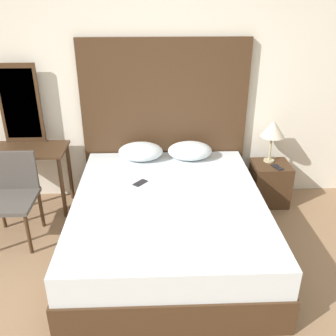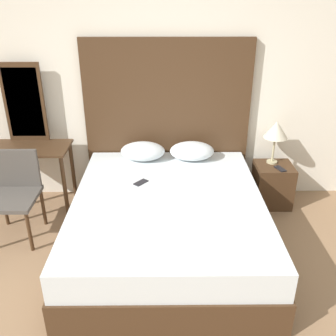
# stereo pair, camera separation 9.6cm
# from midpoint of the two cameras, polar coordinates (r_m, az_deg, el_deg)

# --- Properties ---
(wall_back) EXTENTS (10.00, 0.06, 2.70)m
(wall_back) POSITION_cam_midpoint_polar(r_m,az_deg,el_deg) (4.28, -2.86, 12.55)
(wall_back) COLOR silver
(wall_back) RESTS_ON ground_plane
(bed) EXTENTS (1.78, 2.14, 0.58)m
(bed) POSITION_cam_midpoint_polar(r_m,az_deg,el_deg) (3.62, -0.70, -8.50)
(bed) COLOR #422B19
(bed) RESTS_ON ground_plane
(headboard) EXTENTS (1.87, 0.05, 1.87)m
(headboard) POSITION_cam_midpoint_polar(r_m,az_deg,el_deg) (4.32, -1.18, 6.96)
(headboard) COLOR #422B19
(headboard) RESTS_ON ground_plane
(pillow_left) EXTENTS (0.49, 0.34, 0.20)m
(pillow_left) POSITION_cam_midpoint_polar(r_m,az_deg,el_deg) (4.19, -4.84, 2.51)
(pillow_left) COLOR silver
(pillow_left) RESTS_ON bed
(pillow_right) EXTENTS (0.49, 0.34, 0.20)m
(pillow_right) POSITION_cam_midpoint_polar(r_m,az_deg,el_deg) (4.20, 2.69, 2.64)
(pillow_right) COLOR silver
(pillow_right) RESTS_ON bed
(phone_on_bed) EXTENTS (0.15, 0.16, 0.01)m
(phone_on_bed) POSITION_cam_midpoint_polar(r_m,az_deg,el_deg) (3.72, -5.00, -2.27)
(phone_on_bed) COLOR #232328
(phone_on_bed) RESTS_ON bed
(nightstand) EXTENTS (0.42, 0.39, 0.50)m
(nightstand) POSITION_cam_midpoint_polar(r_m,az_deg,el_deg) (4.55, 14.62, -2.27)
(nightstand) COLOR #422B19
(nightstand) RESTS_ON ground_plane
(table_lamp) EXTENTS (0.27, 0.27, 0.50)m
(table_lamp) POSITION_cam_midpoint_polar(r_m,az_deg,el_deg) (4.36, 15.07, 5.71)
(table_lamp) COLOR tan
(table_lamp) RESTS_ON nightstand
(phone_on_nightstand) EXTENTS (0.12, 0.16, 0.01)m
(phone_on_nightstand) POSITION_cam_midpoint_polar(r_m,az_deg,el_deg) (4.37, 15.73, 0.11)
(phone_on_nightstand) COLOR black
(phone_on_nightstand) RESTS_ON nightstand
(vanity_desk) EXTENTS (0.98, 0.49, 0.75)m
(vanity_desk) POSITION_cam_midpoint_polar(r_m,az_deg,el_deg) (4.44, -21.85, 1.16)
(vanity_desk) COLOR #422B19
(vanity_desk) RESTS_ON ground_plane
(vanity_mirror) EXTENTS (0.44, 0.03, 0.88)m
(vanity_mirror) POSITION_cam_midpoint_polar(r_m,az_deg,el_deg) (4.45, -22.21, 9.02)
(vanity_mirror) COLOR #422B19
(vanity_mirror) RESTS_ON vanity_desk
(chair) EXTENTS (0.47, 0.51, 0.88)m
(chair) POSITION_cam_midpoint_polar(r_m,az_deg,el_deg) (4.03, -23.29, -3.34)
(chair) COLOR #4C4742
(chair) RESTS_ON ground_plane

